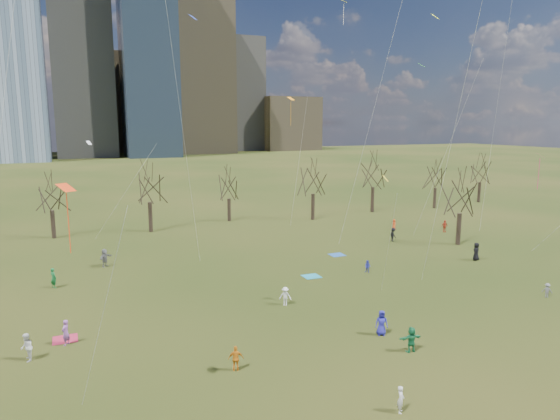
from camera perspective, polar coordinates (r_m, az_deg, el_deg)
name	(u,v)px	position (r m, az deg, el deg)	size (l,w,h in m)	color
ground	(349,339)	(35.39, 7.93, -14.39)	(500.00, 500.00, 0.00)	black
downtown_skyline	(95,66)	(239.82, -20.36, 15.20)	(212.50, 78.00, 118.00)	slate
bare_tree_row	(205,187)	(67.38, -8.56, 2.66)	(113.04, 29.80, 9.50)	black
blanket_teal	(311,276)	(48.27, 3.62, -7.58)	(1.60, 1.50, 0.03)	teal
blanket_navy	(337,255)	(56.14, 6.53, -5.11)	(1.60, 1.50, 0.03)	#2356A7
blanket_crimson	(65,339)	(37.94, -23.34, -13.41)	(1.60, 1.50, 0.03)	#AF2340
person_0	(382,323)	(36.03, 11.53, -12.52)	(0.86, 0.56, 1.77)	#2625A0
person_1	(401,399)	(27.70, 13.63, -20.28)	(0.52, 0.34, 1.42)	silver
person_3	(547,290)	(48.08, 28.22, -8.09)	(0.80, 0.46, 1.24)	slate
person_4	(236,358)	(30.89, -5.06, -16.54)	(0.90, 0.38, 1.54)	orange
person_5	(411,339)	(34.05, 14.78, -14.12)	(1.55, 0.49, 1.68)	#1B7A45
person_6	(476,251)	(57.39, 21.51, -4.43)	(0.95, 0.62, 1.94)	black
person_7	(66,332)	(36.73, -23.30, -12.73)	(0.64, 0.42, 1.75)	#9553A7
person_8	(368,267)	(49.95, 9.98, -6.38)	(0.60, 0.47, 1.23)	#2931B5
person_9	(285,296)	(40.73, 0.60, -9.82)	(0.98, 0.56, 1.52)	white
person_10	(445,226)	(70.66, 18.29, -1.76)	(0.95, 0.40, 1.63)	#B22919
person_11	(105,258)	(54.14, -19.39, -5.17)	(1.74, 0.56, 1.88)	slate
person_12	(394,224)	(70.50, 12.90, -1.62)	(0.70, 0.45, 1.42)	#DB4718
person_13	(53,278)	(49.07, -24.48, -7.08)	(0.67, 0.44, 1.84)	#17672F
person_14	(27,347)	(35.46, -26.98, -13.83)	(0.86, 0.67, 1.77)	silver
person_15	(393,235)	(63.34, 12.79, -2.77)	(1.12, 0.64, 1.73)	black
kites_airborne	(326,136)	(44.81, 5.23, 8.45)	(66.87, 42.50, 32.23)	#FF4415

